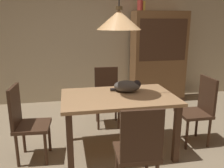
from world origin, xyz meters
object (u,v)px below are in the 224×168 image
Objects in this scene: chair_right_side at (199,108)px; pendant_lamp at (119,20)px; dining_table at (118,103)px; chair_far_back at (107,94)px; chair_near_front at (138,149)px; book_yellow_short at (143,6)px; chair_left_side at (25,120)px; book_red_tall at (140,3)px; cat_sleeping at (128,86)px; hutch_bookcase at (158,59)px.

pendant_lamp is at bearing 179.94° from chair_right_side.
dining_table is 1.51× the size of chair_far_back.
chair_near_front is at bearing -90.26° from dining_table.
book_yellow_short reaches higher than chair_far_back.
book_red_tall is (1.97, 1.89, 1.48)m from chair_left_side.
chair_near_front is at bearing -106.91° from book_red_tall.
book_red_tall is (0.68, 1.76, 1.16)m from cat_sleeping.
cat_sleeping reaches higher than dining_table.
book_red_tall is at bearing 66.13° from pendant_lamp.
pendant_lamp is (-0.01, -0.88, 1.15)m from chair_far_back.
chair_right_side is at bearing -83.06° from book_yellow_short.
cat_sleeping is at bearing -112.87° from book_yellow_short.
book_yellow_short is at bearing 67.13° from cat_sleeping.
chair_right_side is 2.39m from book_yellow_short.
chair_far_back is 4.65× the size of book_yellow_short.
pendant_lamp is 2.12m from book_yellow_short.
book_red_tall is at bearing 179.80° from hutch_bookcase.
chair_near_front is 2.31× the size of cat_sleeping.
cat_sleeping is 2.21m from book_yellow_short.
chair_left_side is 3.32× the size of book_red_tall.
chair_left_side is 1.00× the size of chair_right_side.
hutch_bookcase is 9.25× the size of book_yellow_short.
pendant_lamp is at bearing -113.87° from book_red_tall.
hutch_bookcase is (1.27, 2.77, 0.38)m from chair_near_front.
book_yellow_short is (-0.37, 0.00, 1.05)m from hutch_bookcase.
book_yellow_short is (0.06, 0.00, -0.05)m from book_red_tall.
pendant_lamp is (-0.16, -0.14, 0.84)m from cat_sleeping.
dining_table is 2.30m from hutch_bookcase.
cat_sleeping is at bearing -111.28° from book_red_tall.
book_yellow_short reaches higher than chair_near_front.
chair_far_back is at bearing 89.70° from chair_near_front.
chair_far_back is (0.01, 0.88, -0.14)m from dining_table.
pendant_lamp is 2.10m from book_red_tall.
pendant_lamp reaches higher than chair_near_front.
dining_table is 0.89m from chair_far_back.
cat_sleeping is 2.01× the size of book_yellow_short.
chair_near_front and chair_right_side have the same top height.
chair_near_front is (-0.00, -0.88, -0.14)m from dining_table.
cat_sleeping is 0.22× the size of hutch_bookcase.
chair_near_front is 1.43m from chair_right_side.
pendant_lamp reaches higher than dining_table.
chair_far_back and chair_near_front have the same top height.
chair_left_side reaches higher than dining_table.
chair_far_back is 1.76m from chair_near_front.
chair_left_side is 1.33m from cat_sleeping.
dining_table is at bearing -137.86° from cat_sleeping.
book_red_tall is at bearing 98.63° from chair_right_side.
dining_table is 0.28m from cat_sleeping.
hutch_bookcase is 1.18m from book_red_tall.
dining_table is at bearing -123.81° from hutch_bookcase.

